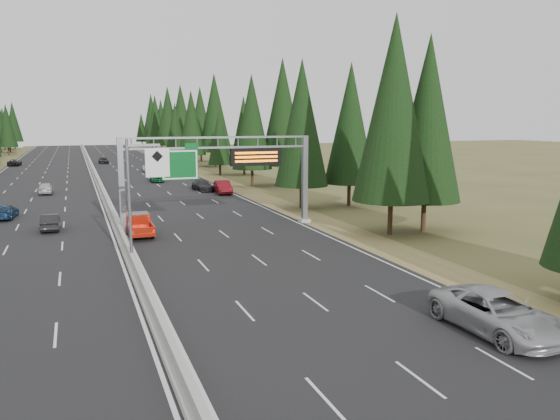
% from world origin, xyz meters
% --- Properties ---
extents(road, '(32.00, 260.00, 0.08)m').
position_xyz_m(road, '(0.00, 80.00, 0.04)').
color(road, black).
rests_on(road, ground).
extents(shoulder_right, '(3.60, 260.00, 0.06)m').
position_xyz_m(shoulder_right, '(17.80, 80.00, 0.03)').
color(shoulder_right, olive).
rests_on(shoulder_right, ground).
extents(median_barrier, '(0.70, 260.00, 0.85)m').
position_xyz_m(median_barrier, '(0.00, 80.00, 0.41)').
color(median_barrier, '#979691').
rests_on(median_barrier, road).
extents(sign_gantry, '(16.75, 0.98, 7.80)m').
position_xyz_m(sign_gantry, '(8.92, 34.88, 5.27)').
color(sign_gantry, slate).
rests_on(sign_gantry, road).
extents(hov_sign_pole, '(2.80, 0.50, 8.00)m').
position_xyz_m(hov_sign_pole, '(0.58, 24.97, 4.72)').
color(hov_sign_pole, slate).
rests_on(hov_sign_pole, road).
extents(tree_row_right, '(11.99, 238.02, 18.71)m').
position_xyz_m(tree_row_right, '(22.29, 75.46, 9.56)').
color(tree_row_right, black).
rests_on(tree_row_right, ground).
extents(silver_minivan, '(3.16, 6.51, 1.78)m').
position_xyz_m(silver_minivan, '(13.67, 8.00, 0.97)').
color(silver_minivan, '#9F9FA3').
rests_on(silver_minivan, road).
extents(red_pickup, '(1.85, 5.19, 1.69)m').
position_xyz_m(red_pickup, '(1.50, 34.67, 1.02)').
color(red_pickup, black).
rests_on(red_pickup, road).
extents(car_ahead_green, '(2.21, 4.91, 1.64)m').
position_xyz_m(car_ahead_green, '(8.47, 73.71, 0.90)').
color(car_ahead_green, '#145B31').
rests_on(car_ahead_green, road).
extents(car_ahead_dkred, '(2.14, 5.09, 1.63)m').
position_xyz_m(car_ahead_dkred, '(14.32, 56.69, 0.90)').
color(car_ahead_dkred, maroon).
rests_on(car_ahead_dkred, road).
extents(car_ahead_dkgrey, '(2.44, 5.01, 1.40)m').
position_xyz_m(car_ahead_dkgrey, '(12.56, 60.44, 0.78)').
color(car_ahead_dkgrey, black).
rests_on(car_ahead_dkgrey, road).
extents(car_ahead_white, '(2.56, 4.83, 1.29)m').
position_xyz_m(car_ahead_white, '(9.54, 91.31, 0.73)').
color(car_ahead_white, '#BBBBBB').
rests_on(car_ahead_white, road).
extents(car_ahead_far, '(2.11, 4.48, 1.48)m').
position_xyz_m(car_ahead_far, '(2.84, 113.56, 0.82)').
color(car_ahead_far, black).
rests_on(car_ahead_far, road).
extents(car_onc_near, '(1.46, 4.14, 1.36)m').
position_xyz_m(car_onc_near, '(-5.24, 39.26, 0.76)').
color(car_onc_near, black).
rests_on(car_onc_near, road).
extents(car_onc_blue, '(2.25, 4.69, 1.32)m').
position_xyz_m(car_onc_blue, '(-9.45, 46.59, 0.74)').
color(car_onc_blue, navy).
rests_on(car_onc_blue, road).
extents(car_onc_white, '(1.75, 4.27, 1.45)m').
position_xyz_m(car_onc_white, '(-6.61, 64.39, 0.80)').
color(car_onc_white, '#B7B7B7').
rests_on(car_onc_white, road).
extents(car_onc_far, '(2.55, 4.95, 1.33)m').
position_xyz_m(car_onc_far, '(-14.50, 113.81, 0.75)').
color(car_onc_far, black).
rests_on(car_onc_far, road).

